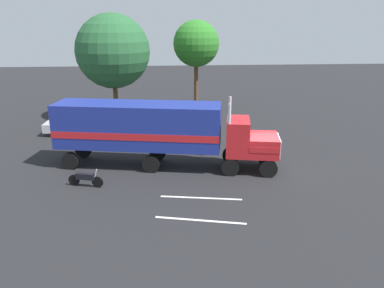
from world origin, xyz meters
TOP-DOWN VIEW (x-y plane):
  - ground_plane at (0.00, 0.00)m, footprint 120.00×120.00m
  - lane_stripe_near at (-4.40, -3.50)m, footprint 4.36×0.92m
  - lane_stripe_mid at (-4.69, -5.89)m, footprint 4.32×1.17m
  - semi_truck at (-6.84, 1.45)m, footprint 14.37×5.18m
  - person_bystander at (-3.58, 3.31)m, footprint 0.35×0.47m
  - parked_car at (-13.88, 9.39)m, footprint 4.48×2.02m
  - motorcycle at (-10.84, -1.45)m, footprint 2.06×0.66m
  - tree_left at (-10.74, 14.24)m, footprint 6.80×6.80m
  - tree_center at (-2.66, 18.21)m, footprint 4.75×4.75m

SIDE VIEW (x-z plane):
  - ground_plane at x=0.00m, z-range 0.00..0.00m
  - lane_stripe_near at x=-4.40m, z-range 0.00..0.01m
  - lane_stripe_mid at x=-4.69m, z-range 0.00..0.01m
  - motorcycle at x=-10.84m, z-range -0.08..1.04m
  - parked_car at x=-13.88m, z-range 0.02..1.59m
  - person_bystander at x=-3.58m, z-range 0.08..1.71m
  - semi_truck at x=-6.84m, z-range 0.27..4.77m
  - tree_left at x=-10.74m, z-range 1.51..11.35m
  - tree_center at x=-2.66m, z-range 2.20..11.44m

